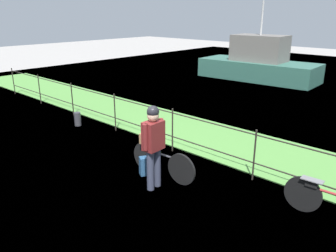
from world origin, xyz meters
TOP-DOWN VIEW (x-y plane):
  - ground_plane at (0.00, 0.00)m, footprint 60.00×60.00m
  - grass_strip at (0.00, 3.41)m, footprint 27.00×2.40m
  - harbor_water at (0.00, 9.46)m, footprint 30.00×30.00m
  - iron_fence at (0.00, 2.02)m, footprint 18.04×0.04m
  - bicycle_main at (0.79, 0.84)m, footprint 1.63×0.19m
  - wooden_crate at (0.44, 0.81)m, footprint 0.37×0.28m
  - terrier_dog at (0.46, 0.82)m, footprint 0.32×0.16m
  - cyclist_person at (0.98, 0.40)m, footprint 0.29×0.54m
  - backpack_on_paving at (0.46, 0.69)m, footprint 0.29×0.33m
  - mooring_bollard at (-3.46, 1.52)m, footprint 0.20×0.20m
  - bicycle_parked at (3.96, 1.62)m, footprint 1.70×0.20m
  - moored_boat_near at (-3.18, 11.97)m, footprint 6.00×2.51m

SIDE VIEW (x-z plane):
  - ground_plane at x=0.00m, z-range 0.00..0.00m
  - harbor_water at x=0.00m, z-range 0.00..0.00m
  - grass_strip at x=0.00m, z-range 0.00..0.03m
  - backpack_on_paving at x=0.46m, z-range 0.00..0.40m
  - mooring_bollard at x=-3.46m, z-range 0.00..0.41m
  - bicycle_parked at x=3.96m, z-range 0.02..0.67m
  - bicycle_main at x=0.79m, z-range 0.02..0.68m
  - iron_fence at x=0.00m, z-range 0.09..1.20m
  - wooden_crate at x=0.44m, z-range 0.66..0.88m
  - moored_boat_near at x=-3.18m, z-range -1.11..2.70m
  - terrier_dog at x=0.46m, z-range 0.87..1.05m
  - cyclist_person at x=0.98m, z-range 0.16..1.84m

